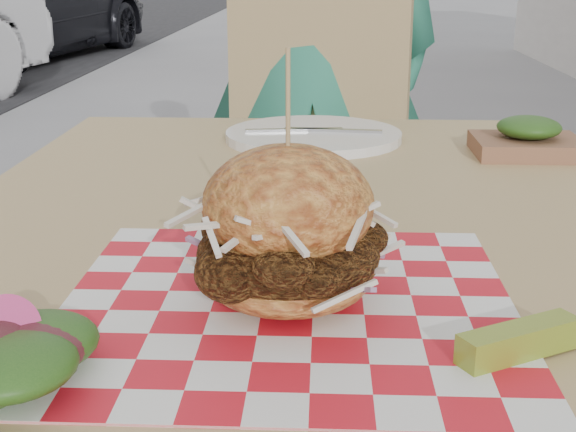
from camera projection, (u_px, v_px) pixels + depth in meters
The scene contains 9 objects.
diner at pixel (313, 40), 1.92m from camera, with size 0.61×0.40×1.67m, color #2D8367.
car_dark at pixel (17, 4), 8.64m from camera, with size 1.60×3.94×1.14m, color black.
patio_table at pixel (307, 297), 0.85m from camera, with size 0.80×1.20×0.75m.
patio_chair at pixel (326, 175), 1.81m from camera, with size 0.51×0.51×0.95m.
paper_liner at pixel (288, 304), 0.64m from camera, with size 0.36×0.36×0.00m, color red.
sandwich at pixel (288, 237), 0.62m from camera, with size 0.18×0.18×0.20m.
pickle_spear at pixel (519, 341), 0.55m from camera, with size 0.10×0.02×0.02m, color olive.
place_setting at pixel (314, 136), 1.23m from camera, with size 0.27×0.27×0.02m.
kraft_tray at pixel (528, 139), 1.13m from camera, with size 0.15×0.12×0.06m.
Camera 1 is at (-0.27, -0.90, 1.01)m, focal length 50.00 mm.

